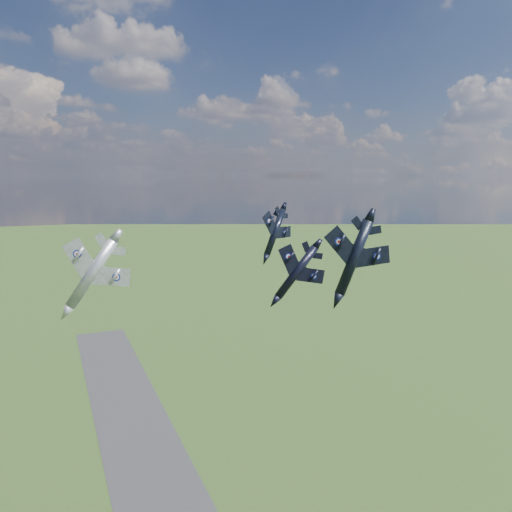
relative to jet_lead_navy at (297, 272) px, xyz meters
name	(u,v)px	position (x,y,z in m)	size (l,w,h in m)	color
jet_lead_navy	(297,272)	(0.00, 0.00, 0.00)	(9.48, 13.21, 2.73)	black
jet_right_navy	(354,257)	(5.44, -7.44, 3.07)	(11.22, 15.64, 3.24)	black
jet_high_navy	(275,232)	(11.46, 32.45, 2.37)	(10.89, 15.18, 3.14)	black
jet_left_silver	(92,273)	(-29.43, 9.98, 0.24)	(11.82, 16.48, 3.41)	gray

